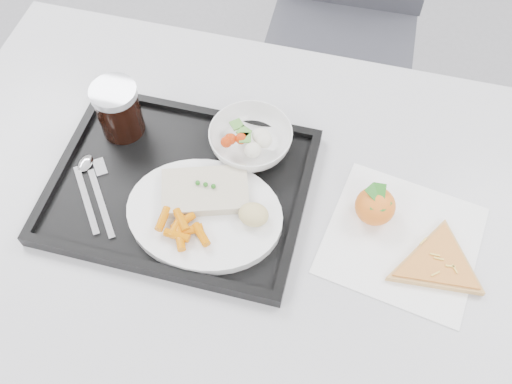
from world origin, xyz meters
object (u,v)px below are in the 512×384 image
(chair, at_px, (347,9))
(dinner_plate, at_px, (205,214))
(table, at_px, (242,220))
(tangerine, at_px, (375,206))
(cola_glass, at_px, (118,109))
(pizza_slice, at_px, (438,263))
(salad_bowl, at_px, (251,140))
(tray, at_px, (180,187))

(chair, distance_m, dinner_plate, 0.90)
(table, relative_size, tangerine, 13.32)
(table, height_order, tangerine, tangerine)
(table, xyz_separation_m, cola_glass, (-0.26, 0.09, 0.14))
(dinner_plate, xyz_separation_m, cola_glass, (-0.21, 0.15, 0.05))
(dinner_plate, height_order, pizza_slice, dinner_plate)
(table, relative_size, chair, 1.29)
(tangerine, bearing_deg, salad_bowl, 161.32)
(tray, xyz_separation_m, salad_bowl, (0.10, 0.11, 0.03))
(tray, relative_size, dinner_plate, 1.67)
(salad_bowl, distance_m, tangerine, 0.25)
(tray, height_order, tangerine, tangerine)
(salad_bowl, bearing_deg, dinner_plate, -103.56)
(dinner_plate, bearing_deg, salad_bowl, 76.44)
(pizza_slice, bearing_deg, chair, 107.28)
(chair, relative_size, pizza_slice, 3.59)
(cola_glass, bearing_deg, dinner_plate, -35.54)
(tray, distance_m, pizza_slice, 0.46)
(table, relative_size, salad_bowl, 7.89)
(dinner_plate, height_order, tangerine, tangerine)
(tray, distance_m, tangerine, 0.34)
(dinner_plate, xyz_separation_m, tangerine, (0.28, 0.08, 0.01))
(tray, height_order, cola_glass, cola_glass)
(tray, distance_m, salad_bowl, 0.15)
(salad_bowl, height_order, pizza_slice, salad_bowl)
(table, height_order, chair, chair)
(chair, bearing_deg, cola_glass, -115.38)
(tangerine, bearing_deg, dinner_plate, -163.79)
(tray, xyz_separation_m, dinner_plate, (0.06, -0.05, 0.02))
(table, distance_m, tangerine, 0.25)
(table, bearing_deg, salad_bowl, 95.83)
(chair, relative_size, cola_glass, 8.61)
(cola_glass, bearing_deg, salad_bowl, 3.61)
(chair, height_order, pizza_slice, chair)
(cola_glass, relative_size, tangerine, 1.20)
(table, height_order, salad_bowl, salad_bowl)
(table, xyz_separation_m, tray, (-0.11, -0.00, 0.08))
(pizza_slice, bearing_deg, dinner_plate, -178.15)
(tangerine, bearing_deg, table, -172.94)
(chair, distance_m, salad_bowl, 0.75)
(salad_bowl, bearing_deg, chair, 82.33)
(dinner_plate, height_order, salad_bowl, salad_bowl)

